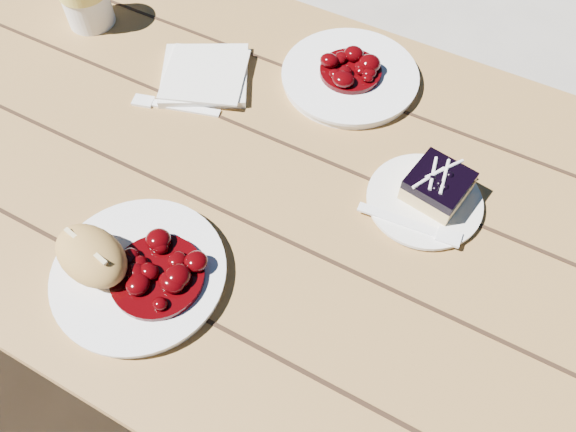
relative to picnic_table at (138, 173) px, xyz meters
The scene contains 12 objects.
ground 0.59m from the picnic_table, 90.00° to the left, with size 60.00×60.00×0.00m, color #A29D93.
picnic_table is the anchor object (origin of this frame).
main_plate 0.36m from the picnic_table, 46.01° to the right, with size 0.24×0.24×0.02m, color white.
goulash_stew 0.39m from the picnic_table, 41.75° to the right, with size 0.13×0.13×0.04m, color #3E0204, non-canonical shape.
bread_roll 0.36m from the picnic_table, 56.27° to the right, with size 0.12×0.08×0.06m, color #B78B46.
dessert_plate 0.56m from the picnic_table, ahead, with size 0.17×0.17×0.01m, color white.
blueberry_cake 0.58m from the picnic_table, ahead, with size 0.09×0.09×0.05m.
fork_dessert 0.53m from the picnic_table, ahead, with size 0.03×0.16×0.01m, color white, non-canonical shape.
napkin_stack 0.24m from the picnic_table, 60.23° to the left, with size 0.15×0.15×0.01m, color white.
fork_table 0.20m from the picnic_table, 35.49° to the left, with size 0.03×0.16×0.01m, color white, non-canonical shape.
second_plate 0.44m from the picnic_table, 40.24° to the left, with size 0.24×0.24×0.02m, color white.
second_stew 0.46m from the picnic_table, 40.24° to the left, with size 0.11×0.11×0.04m, color #3E0204, non-canonical shape.
Camera 1 is at (0.57, -0.44, 1.46)m, focal length 35.00 mm.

